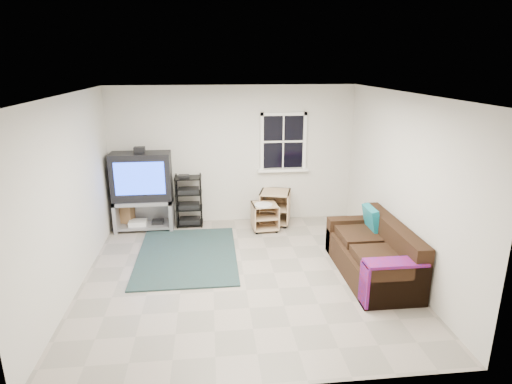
{
  "coord_description": "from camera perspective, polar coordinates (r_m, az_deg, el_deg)",
  "views": [
    {
      "loc": [
        -0.43,
        -5.65,
        3.01
      ],
      "look_at": [
        0.23,
        0.4,
        1.14
      ],
      "focal_mm": 30.0,
      "sensor_mm": 36.0,
      "label": 1
    }
  ],
  "objects": [
    {
      "name": "side_table_right",
      "position": [
        7.92,
        1.13,
        -2.98
      ],
      "size": [
        0.49,
        0.51,
        0.53
      ],
      "rotation": [
        0.0,
        0.0,
        0.07
      ],
      "color": "tan",
      "rests_on": "ground"
    },
    {
      "name": "shag_rug",
      "position": [
        7.05,
        -9.16,
        -8.32
      ],
      "size": [
        1.57,
        2.16,
        0.03
      ],
      "primitive_type": "cube",
      "rotation": [
        0.0,
        0.0,
        -0.0
      ],
      "color": "black",
      "rests_on": "ground"
    },
    {
      "name": "av_rack",
      "position": [
        8.18,
        -8.91,
        -1.56
      ],
      "size": [
        0.49,
        0.36,
        0.98
      ],
      "color": "black",
      "rests_on": "ground"
    },
    {
      "name": "tv_unit",
      "position": [
        8.06,
        -14.92,
        0.94
      ],
      "size": [
        1.06,
        0.53,
        1.55
      ],
      "color": "gray",
      "rests_on": "ground"
    },
    {
      "name": "side_table_left",
      "position": [
        8.23,
        2.59,
        -1.85
      ],
      "size": [
        0.67,
        0.67,
        0.65
      ],
      "rotation": [
        0.0,
        0.0,
        -0.27
      ],
      "color": "tan",
      "rests_on": "ground"
    },
    {
      "name": "paper_bag",
      "position": [
        8.43,
        -17.04,
        -3.03
      ],
      "size": [
        0.35,
        0.28,
        0.44
      ],
      "primitive_type": "cube",
      "rotation": [
        0.0,
        0.0,
        -0.29
      ],
      "color": "#966943",
      "rests_on": "ground"
    },
    {
      "name": "room",
      "position": [
        8.18,
        3.65,
        6.22
      ],
      "size": [
        4.6,
        4.62,
        4.6
      ],
      "color": "gray",
      "rests_on": "ground"
    },
    {
      "name": "sofa",
      "position": [
        6.51,
        15.46,
        -8.13
      ],
      "size": [
        0.84,
        1.9,
        0.87
      ],
      "color": "black",
      "rests_on": "ground"
    }
  ]
}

